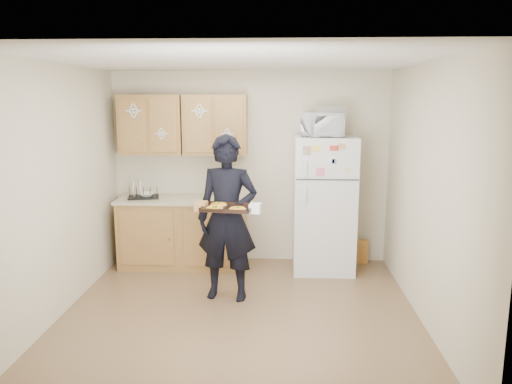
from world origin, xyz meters
The scene contains 22 objects.
floor centered at (0.00, 0.00, 0.00)m, with size 3.60×3.60×0.00m, color brown.
ceiling centered at (0.00, 0.00, 2.50)m, with size 3.60×3.60×0.00m, color silver.
wall_back centered at (0.00, 1.80, 1.25)m, with size 3.60×0.04×2.50m, color beige.
wall_front centered at (0.00, -1.80, 1.25)m, with size 3.60×0.04×2.50m, color beige.
wall_left centered at (-1.80, 0.00, 1.25)m, with size 0.04×3.60×2.50m, color beige.
wall_right centered at (1.80, 0.00, 1.25)m, with size 0.04×3.60×2.50m, color beige.
refrigerator centered at (0.95, 1.43, 0.85)m, with size 0.75×0.70×1.70m, color silver.
base_cabinet centered at (-0.85, 1.48, 0.43)m, with size 1.60×0.60×0.86m, color brown.
countertop centered at (-0.85, 1.48, 0.88)m, with size 1.64×0.64×0.04m, color tan.
upper_cab_left centered at (-1.25, 1.61, 1.83)m, with size 0.80×0.33×0.75m, color brown.
upper_cab_right centered at (-0.43, 1.61, 1.83)m, with size 0.80×0.33×0.75m, color brown.
cereal_box centered at (1.47, 1.67, 0.16)m, with size 0.20×0.07×0.32m, color #C29144.
person centered at (-0.16, 0.45, 0.89)m, with size 0.65×0.43×1.79m, color black.
baking_tray centered at (-0.12, 0.15, 1.07)m, with size 0.50×0.37×0.04m, color black.
pizza_front_left centered at (-0.25, 0.09, 1.09)m, with size 0.17×0.17×0.02m, color yellow.
pizza_front_right centered at (-0.02, 0.06, 1.09)m, with size 0.17×0.17×0.02m, color yellow.
pizza_back_left centered at (-0.23, 0.25, 1.09)m, with size 0.17×0.17×0.02m, color yellow.
microwave centered at (0.91, 1.38, 1.84)m, with size 0.52×0.35×0.29m, color silver.
foil_pan centered at (0.98, 1.41, 2.03)m, with size 0.35×0.25×0.07m, color #AFAFB6.
dish_rack centered at (-1.35, 1.46, 0.98)m, with size 0.38×0.29×0.15m, color black.
bowl centered at (-1.30, 1.46, 0.94)m, with size 0.20×0.20×0.05m, color silver.
soap_bottle centered at (-0.15, 1.34, 1.00)m, with size 0.09×0.10×0.21m, color silver.
Camera 1 is at (0.40, -4.72, 2.17)m, focal length 35.00 mm.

